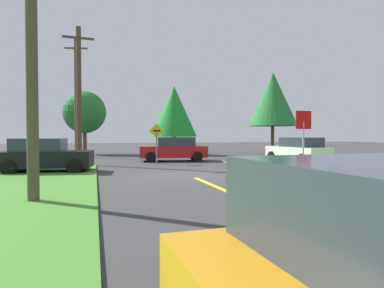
{
  "coord_description": "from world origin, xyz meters",
  "views": [
    {
      "loc": [
        -3.99,
        -14.19,
        1.79
      ],
      "look_at": [
        1.23,
        3.76,
        1.27
      ],
      "focal_mm": 31.31,
      "sensor_mm": 36.0,
      "label": 1
    }
  ],
  "objects_px": {
    "oak_tree_left": "(85,112)",
    "pine_tree_center": "(273,99)",
    "stop_sign": "(303,129)",
    "oak_tree_right": "(174,111)",
    "utility_pole_near": "(31,29)",
    "direction_sign": "(157,139)",
    "utility_pole_far": "(76,97)",
    "car_on_crossroad": "(298,150)",
    "utility_pole_mid": "(79,94)",
    "parked_car_near_building": "(45,156)",
    "car_approaching_junction": "(174,149)"
  },
  "relations": [
    {
      "from": "stop_sign",
      "to": "oak_tree_right",
      "type": "xyz_separation_m",
      "value": [
        -2.28,
        16.09,
        1.84
      ]
    },
    {
      "from": "oak_tree_left",
      "to": "oak_tree_right",
      "type": "relative_size",
      "value": 0.94
    },
    {
      "from": "oak_tree_left",
      "to": "utility_pole_mid",
      "type": "bearing_deg",
      "value": -89.95
    },
    {
      "from": "stop_sign",
      "to": "car_approaching_junction",
      "type": "height_order",
      "value": "stop_sign"
    },
    {
      "from": "oak_tree_left",
      "to": "direction_sign",
      "type": "bearing_deg",
      "value": -69.51
    },
    {
      "from": "utility_pole_far",
      "to": "oak_tree_left",
      "type": "xyz_separation_m",
      "value": [
        0.51,
        3.95,
        -0.98
      ]
    },
    {
      "from": "utility_pole_mid",
      "to": "oak_tree_right",
      "type": "distance_m",
      "value": 11.36
    },
    {
      "from": "stop_sign",
      "to": "oak_tree_left",
      "type": "distance_m",
      "value": 21.77
    },
    {
      "from": "parked_car_near_building",
      "to": "car_on_crossroad",
      "type": "height_order",
      "value": "same"
    },
    {
      "from": "stop_sign",
      "to": "parked_car_near_building",
      "type": "xyz_separation_m",
      "value": [
        -11.39,
        3.82,
        -1.25
      ]
    },
    {
      "from": "utility_pole_mid",
      "to": "pine_tree_center",
      "type": "distance_m",
      "value": 18.64
    },
    {
      "from": "utility_pole_near",
      "to": "direction_sign",
      "type": "distance_m",
      "value": 12.37
    },
    {
      "from": "utility_pole_mid",
      "to": "oak_tree_right",
      "type": "relative_size",
      "value": 1.32
    },
    {
      "from": "utility_pole_far",
      "to": "oak_tree_right",
      "type": "bearing_deg",
      "value": 5.57
    },
    {
      "from": "pine_tree_center",
      "to": "oak_tree_right",
      "type": "xyz_separation_m",
      "value": [
        -9.37,
        0.95,
        -1.28
      ]
    },
    {
      "from": "stop_sign",
      "to": "parked_car_near_building",
      "type": "distance_m",
      "value": 12.08
    },
    {
      "from": "utility_pole_far",
      "to": "utility_pole_near",
      "type": "bearing_deg",
      "value": -90.44
    },
    {
      "from": "car_on_crossroad",
      "to": "pine_tree_center",
      "type": "xyz_separation_m",
      "value": [
        3.72,
        9.74,
        4.36
      ]
    },
    {
      "from": "car_on_crossroad",
      "to": "car_approaching_junction",
      "type": "bearing_deg",
      "value": 55.71
    },
    {
      "from": "oak_tree_right",
      "to": "oak_tree_left",
      "type": "bearing_deg",
      "value": 157.9
    },
    {
      "from": "direction_sign",
      "to": "oak_tree_right",
      "type": "xyz_separation_m",
      "value": [
        3.21,
        8.99,
        2.35
      ]
    },
    {
      "from": "car_on_crossroad",
      "to": "oak_tree_left",
      "type": "xyz_separation_m",
      "value": [
        -13.39,
        13.84,
        3.05
      ]
    },
    {
      "from": "car_approaching_junction",
      "to": "pine_tree_center",
      "type": "relative_size",
      "value": 0.61
    },
    {
      "from": "parked_car_near_building",
      "to": "oak_tree_right",
      "type": "relative_size",
      "value": 0.69
    },
    {
      "from": "car_approaching_junction",
      "to": "utility_pole_far",
      "type": "xyz_separation_m",
      "value": [
        -6.57,
        6.24,
        4.03
      ]
    },
    {
      "from": "car_on_crossroad",
      "to": "direction_sign",
      "type": "height_order",
      "value": "direction_sign"
    },
    {
      "from": "utility_pole_mid",
      "to": "direction_sign",
      "type": "distance_m",
      "value": 5.3
    },
    {
      "from": "stop_sign",
      "to": "car_on_crossroad",
      "type": "relative_size",
      "value": 0.64
    },
    {
      "from": "utility_pole_far",
      "to": "direction_sign",
      "type": "bearing_deg",
      "value": -58.38
    },
    {
      "from": "utility_pole_near",
      "to": "direction_sign",
      "type": "xyz_separation_m",
      "value": [
        5.18,
        10.83,
        -2.96
      ]
    },
    {
      "from": "stop_sign",
      "to": "direction_sign",
      "type": "bearing_deg",
      "value": -54.77
    },
    {
      "from": "utility_pole_near",
      "to": "oak_tree_left",
      "type": "bearing_deg",
      "value": 88.38
    },
    {
      "from": "stop_sign",
      "to": "utility_pole_far",
      "type": "height_order",
      "value": "utility_pole_far"
    },
    {
      "from": "utility_pole_far",
      "to": "oak_tree_right",
      "type": "relative_size",
      "value": 1.54
    },
    {
      "from": "stop_sign",
      "to": "car_on_crossroad",
      "type": "bearing_deg",
      "value": -124.42
    },
    {
      "from": "utility_pole_far",
      "to": "pine_tree_center",
      "type": "distance_m",
      "value": 17.62
    },
    {
      "from": "utility_pole_mid",
      "to": "oak_tree_right",
      "type": "height_order",
      "value": "utility_pole_mid"
    },
    {
      "from": "parked_car_near_building",
      "to": "direction_sign",
      "type": "height_order",
      "value": "direction_sign"
    },
    {
      "from": "parked_car_near_building",
      "to": "pine_tree_center",
      "type": "bearing_deg",
      "value": 38.52
    },
    {
      "from": "car_on_crossroad",
      "to": "utility_pole_mid",
      "type": "height_order",
      "value": "utility_pole_mid"
    },
    {
      "from": "oak_tree_left",
      "to": "pine_tree_center",
      "type": "xyz_separation_m",
      "value": [
        17.11,
        -4.1,
        1.31
      ]
    },
    {
      "from": "utility_pole_mid",
      "to": "pine_tree_center",
      "type": "xyz_separation_m",
      "value": [
        17.1,
        7.36,
        0.96
      ]
    },
    {
      "from": "oak_tree_left",
      "to": "pine_tree_center",
      "type": "relative_size",
      "value": 0.75
    },
    {
      "from": "stop_sign",
      "to": "oak_tree_right",
      "type": "bearing_deg",
      "value": -84.39
    },
    {
      "from": "car_on_crossroad",
      "to": "utility_pole_mid",
      "type": "distance_m",
      "value": 14.01
    },
    {
      "from": "utility_pole_near",
      "to": "utility_pole_mid",
      "type": "bearing_deg",
      "value": 86.72
    },
    {
      "from": "parked_car_near_building",
      "to": "utility_pole_far",
      "type": "relative_size",
      "value": 0.45
    },
    {
      "from": "direction_sign",
      "to": "oak_tree_right",
      "type": "relative_size",
      "value": 0.4
    },
    {
      "from": "stop_sign",
      "to": "direction_sign",
      "type": "relative_size",
      "value": 1.16
    },
    {
      "from": "direction_sign",
      "to": "oak_tree_right",
      "type": "bearing_deg",
      "value": 70.37
    }
  ]
}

